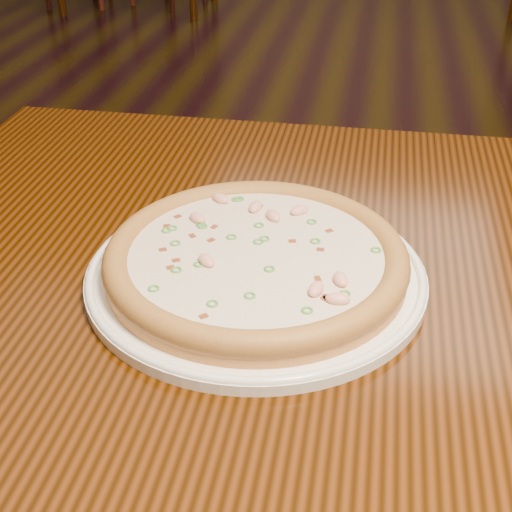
# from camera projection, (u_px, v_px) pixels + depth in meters

# --- Properties ---
(ground) EXTENTS (9.00, 9.00, 0.00)m
(ground) POSITION_uv_depth(u_px,v_px,m) (315.00, 337.00, 1.87)
(ground) COLOR black
(hero_table) EXTENTS (1.20, 0.80, 0.75)m
(hero_table) POSITION_uv_depth(u_px,v_px,m) (363.00, 335.00, 0.84)
(hero_table) COLOR black
(hero_table) RESTS_ON ground
(plate) EXTENTS (0.36, 0.36, 0.02)m
(plate) POSITION_uv_depth(u_px,v_px,m) (256.00, 273.00, 0.76)
(plate) COLOR white
(plate) RESTS_ON hero_table
(pizza) EXTENTS (0.32, 0.32, 0.03)m
(pizza) POSITION_uv_depth(u_px,v_px,m) (256.00, 258.00, 0.75)
(pizza) COLOR #D0864A
(pizza) RESTS_ON plate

